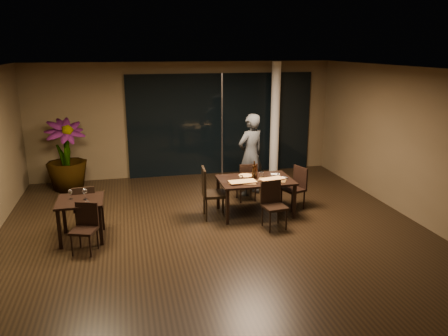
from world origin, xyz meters
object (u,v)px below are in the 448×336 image
(chair_side_far, at_px, (84,205))
(bottle_a, at_px, (253,173))
(bottle_c, at_px, (254,169))
(main_table, at_px, (255,183))
(chair_main_right, at_px, (296,185))
(diner, at_px, (251,155))
(bottle_b, at_px, (256,171))
(potted_plant, at_px, (66,155))
(chair_main_far, at_px, (247,180))
(chair_main_near, at_px, (273,202))
(chair_side_near, at_px, (85,225))
(side_table, at_px, (81,206))
(chair_main_left, at_px, (210,190))

(chair_side_far, xyz_separation_m, bottle_a, (3.34, 0.09, 0.40))
(chair_side_far, xyz_separation_m, bottle_c, (3.39, 0.21, 0.43))
(main_table, xyz_separation_m, chair_main_right, (0.96, 0.14, -0.17))
(diner, bearing_deg, bottle_b, 54.36)
(diner, bearing_deg, bottle_a, 51.64)
(potted_plant, height_order, bottle_a, potted_plant)
(chair_main_far, height_order, bottle_a, bottle_a)
(chair_main_near, relative_size, bottle_b, 3.02)
(chair_main_near, height_order, bottle_b, bottle_b)
(main_table, height_order, diner, diner)
(main_table, distance_m, chair_side_far, 3.38)
(main_table, relative_size, chair_main_near, 1.67)
(potted_plant, relative_size, bottle_c, 4.93)
(main_table, height_order, chair_main_right, chair_main_right)
(chair_side_near, bearing_deg, bottle_b, 36.82)
(potted_plant, bearing_deg, side_table, -79.51)
(bottle_a, height_order, bottle_c, bottle_c)
(chair_main_far, height_order, chair_main_right, chair_main_right)
(chair_main_left, height_order, diner, diner)
(chair_main_right, distance_m, diner, 1.36)
(side_table, xyz_separation_m, potted_plant, (-0.56, 3.05, 0.23))
(diner, distance_m, bottle_b, 1.19)
(main_table, bearing_deg, chair_main_near, -79.61)
(chair_main_far, relative_size, chair_main_near, 0.99)
(chair_side_far, bearing_deg, potted_plant, -83.17)
(chair_main_right, height_order, chair_side_far, chair_main_right)
(chair_main_right, height_order, bottle_b, bottle_b)
(side_table, height_order, chair_side_far, chair_side_far)
(chair_main_near, relative_size, chair_side_far, 1.03)
(chair_main_far, distance_m, chair_main_right, 1.11)
(main_table, distance_m, chair_main_right, 0.99)
(chair_main_left, bearing_deg, chair_main_right, -81.78)
(side_table, height_order, potted_plant, potted_plant)
(chair_side_far, bearing_deg, chair_main_near, 163.63)
(chair_main_near, distance_m, chair_main_right, 1.20)
(chair_main_right, relative_size, chair_side_far, 1.03)
(chair_main_near, xyz_separation_m, bottle_b, (-0.11, 0.77, 0.40))
(side_table, xyz_separation_m, chair_side_far, (0.02, 0.43, -0.13))
(side_table, distance_m, diner, 4.04)
(bottle_c, bearing_deg, chair_main_left, -171.38)
(main_table, height_order, chair_main_far, chair_main_far)
(bottle_a, bearing_deg, chair_main_far, 83.46)
(chair_main_near, bearing_deg, chair_side_near, 177.59)
(chair_side_near, xyz_separation_m, bottle_a, (3.25, 1.03, 0.42))
(bottle_b, bearing_deg, potted_plant, 147.81)
(main_table, distance_m, bottle_c, 0.28)
(chair_main_far, distance_m, diner, 0.67)
(side_table, relative_size, chair_side_far, 0.91)
(chair_main_left, relative_size, chair_side_near, 1.25)
(chair_main_left, bearing_deg, bottle_b, -83.20)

